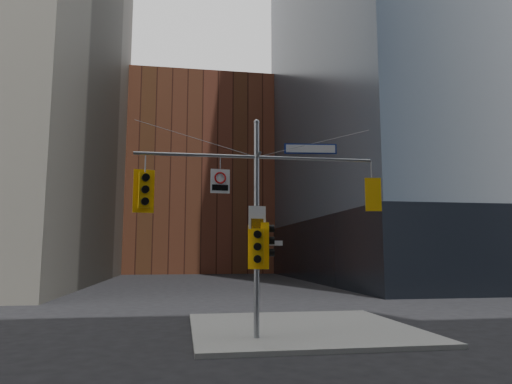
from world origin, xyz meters
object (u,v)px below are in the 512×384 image
object	(u,v)px
traffic_light_pole_front	(258,247)
street_sign_blade	(310,149)
regulatory_sign_arm	(220,180)
traffic_light_east_arm	(372,195)
traffic_light_west_arm	(144,190)
traffic_light_pole_side	(267,241)
signal_assembly	(257,204)

from	to	relation	value
traffic_light_pole_front	street_sign_blade	xyz separation A→B (m)	(1.87, 0.27, 3.33)
traffic_light_pole_front	regulatory_sign_arm	size ratio (longest dim) A/B	1.80
traffic_light_east_arm	traffic_light_west_arm	bearing A→B (deg)	9.90
traffic_light_west_arm	traffic_light_pole_side	world-z (taller)	traffic_light_west_arm
traffic_light_west_arm	regulatory_sign_arm	world-z (taller)	regulatory_sign_arm
traffic_light_east_arm	traffic_light_pole_side	distance (m)	4.03
signal_assembly	regulatory_sign_arm	xyz separation A→B (m)	(-1.21, -0.02, 0.76)
traffic_light_west_arm	traffic_light_east_arm	bearing A→B (deg)	-11.73
signal_assembly	traffic_light_west_arm	size ratio (longest dim) A/B	5.71
signal_assembly	traffic_light_east_arm	world-z (taller)	signal_assembly
traffic_light_pole_front	regulatory_sign_arm	distance (m)	2.49
traffic_light_pole_front	regulatory_sign_arm	xyz separation A→B (m)	(-1.21, 0.25, 2.16)
traffic_light_pole_side	street_sign_blade	distance (m)	3.49
traffic_light_pole_front	regulatory_sign_arm	bearing A→B (deg)	-178.48
regulatory_sign_arm	traffic_light_pole_front	bearing A→B (deg)	-18.57
signal_assembly	street_sign_blade	xyz separation A→B (m)	(1.87, 0.00, 1.93)
street_sign_blade	regulatory_sign_arm	distance (m)	3.30
signal_assembly	traffic_light_pole_front	bearing A→B (deg)	-89.67
regulatory_sign_arm	traffic_light_west_arm	bearing A→B (deg)	172.09
traffic_light_west_arm	traffic_light_pole_front	world-z (taller)	traffic_light_west_arm
traffic_light_west_arm	traffic_light_pole_front	size ratio (longest dim) A/B	0.98
traffic_light_west_arm	street_sign_blade	bearing A→B (deg)	-11.75
signal_assembly	traffic_light_west_arm	world-z (taller)	signal_assembly
traffic_light_pole_side	street_sign_blade	bearing A→B (deg)	-78.58
signal_assembly	street_sign_blade	world-z (taller)	signal_assembly
traffic_light_west_arm	traffic_light_pole_front	bearing A→B (deg)	-16.06
regulatory_sign_arm	traffic_light_east_arm	bearing A→B (deg)	-6.87
traffic_light_pole_side	street_sign_blade	size ratio (longest dim) A/B	0.65
traffic_light_east_arm	traffic_light_pole_side	world-z (taller)	traffic_light_east_arm
traffic_light_west_arm	regulatory_sign_arm	size ratio (longest dim) A/B	1.76
traffic_light_west_arm	traffic_light_east_arm	xyz separation A→B (m)	(7.66, -0.01, -0.00)
traffic_light_pole_side	traffic_light_pole_front	bearing A→B (deg)	140.11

